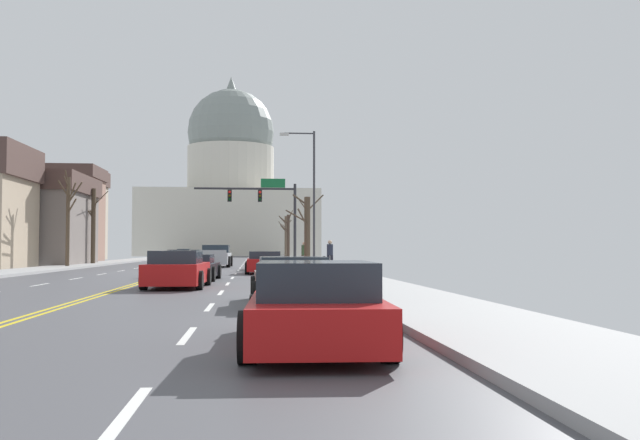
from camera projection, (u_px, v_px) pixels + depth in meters
name	position (u px, v px, depth m)	size (l,w,h in m)	color
ground	(177.00, 271.00, 39.72)	(20.00, 180.00, 0.20)	#4A4A50
signal_gantry	(266.00, 203.00, 53.41)	(7.91, 0.41, 6.64)	#28282D
street_lamp_right	(310.00, 187.00, 43.08)	(2.23, 0.24, 8.59)	#333338
capitol_building	(231.00, 191.00, 123.52)	(30.67, 22.99, 32.38)	beige
pickup_truck_near_00	(215.00, 257.00, 50.05)	(2.39, 5.72, 1.59)	#ADB2B7
sedan_near_01	(265.00, 261.00, 43.06)	(2.06, 4.50, 1.17)	#B71414
sedan_near_02	(264.00, 263.00, 37.02)	(2.06, 4.24, 1.20)	#B71414
sedan_near_03	(194.00, 268.00, 29.44)	(2.19, 4.57, 1.11)	black
sedan_near_04	(177.00, 270.00, 23.88)	(2.13, 4.53, 1.29)	#B71414
sedan_near_05	(291.00, 281.00, 16.93)	(2.03, 4.42, 1.17)	#6B6056
sedan_near_06	(314.00, 307.00, 9.61)	(2.07, 4.76, 1.20)	#B71414
sedan_oncoming_00	(180.00, 258.00, 57.00)	(2.06, 4.53, 1.23)	black
sedan_oncoming_01	(192.00, 256.00, 70.12)	(2.00, 4.37, 1.18)	#6B6056
sedan_oncoming_02	(175.00, 255.00, 82.50)	(2.05, 4.44, 1.15)	#1E7247
sedan_oncoming_03	(184.00, 254.00, 94.36)	(2.16, 4.64, 1.23)	silver
flank_building_00	(2.00, 220.00, 53.64)	(13.06, 9.87, 7.09)	slate
flank_building_01	(52.00, 214.00, 77.43)	(10.93, 8.63, 10.24)	#B2A38E
flank_building_02	(44.00, 214.00, 67.98)	(10.87, 6.86, 9.41)	#8C6656
bare_tree_00	(288.00, 236.00, 77.44)	(1.42, 1.75, 5.16)	#423328
bare_tree_01	(93.00, 225.00, 55.47)	(2.08, 1.87, 6.04)	#4C3D2D
bare_tree_02	(286.00, 235.00, 84.41)	(1.79, 1.99, 5.84)	brown
bare_tree_03	(68.00, 216.00, 47.40)	(1.77, 1.30, 6.57)	#4C3D2D
bare_tree_04	(307.00, 229.00, 44.98)	(2.55, 2.58, 4.82)	#4C3D2D
pedestrian_00	(304.00, 253.00, 46.38)	(0.35, 0.34, 1.65)	#4C4238
pedestrian_01	(330.00, 254.00, 37.38)	(0.35, 0.34, 1.66)	black
bicycle_parked	(324.00, 265.00, 35.44)	(0.12, 1.77, 0.85)	black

